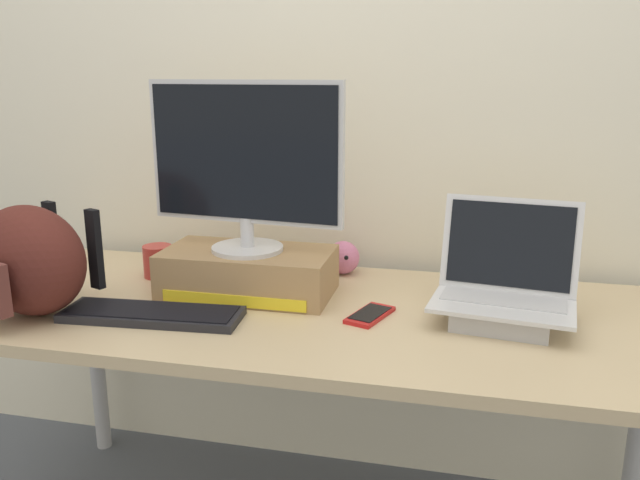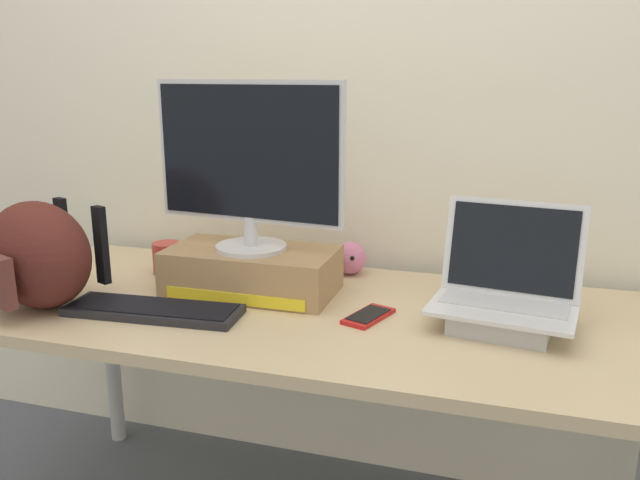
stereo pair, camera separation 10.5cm
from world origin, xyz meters
name	(u,v)px [view 2 (the right image)]	position (x,y,z in m)	size (l,w,h in m)	color
back_wall	(366,70)	(0.00, 0.48, 1.30)	(7.00, 0.10, 2.60)	silver
desk	(320,332)	(0.00, 0.00, 0.65)	(1.85, 0.75, 0.71)	tan
toner_box_yellow	(252,271)	(-0.21, 0.07, 0.77)	(0.45, 0.24, 0.12)	#9E7A51
desktop_monitor	(249,163)	(-0.21, 0.07, 1.07)	(0.53, 0.19, 0.44)	silver
open_laptop	(504,303)	(0.45, 0.02, 0.77)	(0.36, 0.28, 0.28)	#ADADB2
external_keyboard	(153,310)	(-0.38, -0.16, 0.72)	(0.45, 0.17, 0.02)	black
messenger_backpack	(37,255)	(-0.69, -0.19, 0.85)	(0.38, 0.33, 0.27)	#4C1E19
coffee_mug	(168,258)	(-0.52, 0.15, 0.76)	(0.13, 0.08, 0.09)	#B2332D
cell_phone	(368,316)	(0.13, -0.03, 0.72)	(0.11, 0.16, 0.01)	red
plush_toy	(350,258)	(0.00, 0.30, 0.76)	(0.10, 0.10, 0.10)	#CC7099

